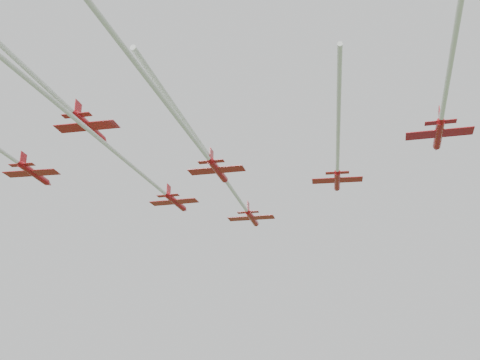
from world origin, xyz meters
The scene contains 6 objects.
jet_lead centered at (-6.10, 1.96, 56.45)m, with size 20.84×61.73×2.51m.
jet_row2_left centered at (-12.30, -16.32, 55.96)m, with size 18.92×66.25×2.36m.
jet_row2_right centered at (11.54, 1.57, 58.15)m, with size 17.75×42.78×2.37m.
jet_row3_mid centered at (1.97, -25.30, 55.54)m, with size 19.73×62.79×2.35m.
jet_row3_right centered at (29.13, -12.93, 57.65)m, with size 16.14×50.74×2.50m.
jet_row4_left centered at (-8.09, -38.92, 58.11)m, with size 20.00×59.34×2.42m.
Camera 1 is at (37.01, -75.07, 26.19)m, focal length 45.00 mm.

